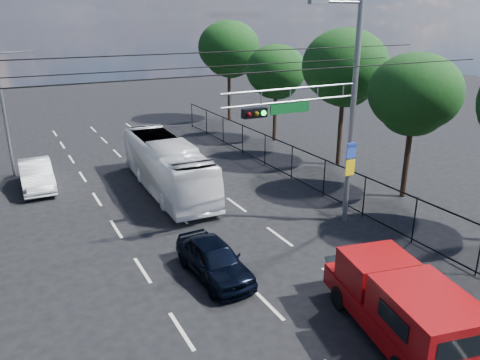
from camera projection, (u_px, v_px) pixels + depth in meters
lane_markings at (166, 202)px, 23.64m from camera, size 6.12×38.00×0.01m
signal_mast at (330, 110)px, 19.21m from camera, size 6.43×0.39×9.50m
streetlight_left at (7, 109)px, 26.22m from camera, size 2.09×0.22×7.08m
utility_wires at (203, 65)px, 16.93m from camera, size 22.00×5.04×0.74m
fence_right at (311, 171)px, 25.12m from camera, size 0.06×34.03×2.00m
tree_right_b at (414, 99)px, 22.74m from camera, size 4.50×4.50×7.31m
tree_right_c at (344, 72)px, 27.78m from camera, size 5.10×5.10×8.29m
tree_right_d at (276, 75)px, 33.74m from camera, size 4.32×4.32×7.02m
tree_right_e at (229, 52)px, 40.14m from camera, size 5.28×5.28×8.58m
red_pickup at (401, 304)px, 13.33m from camera, size 3.18×6.00×2.13m
navy_hatchback at (214, 259)px, 16.71m from camera, size 1.75×4.07×1.37m
white_bus at (167, 165)px, 24.83m from camera, size 2.69×10.02×2.77m
white_van at (36, 175)px, 25.31m from camera, size 1.67×4.63×1.52m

